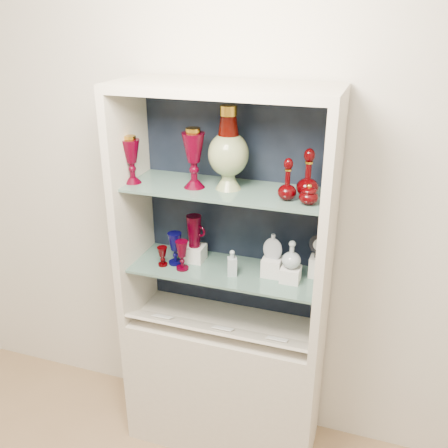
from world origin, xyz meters
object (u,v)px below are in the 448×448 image
(pedestal_lamp_left, at_px, (132,160))
(ruby_goblet_small, at_px, (162,256))
(ruby_decanter_b, at_px, (308,171))
(cameo_medallion, at_px, (320,246))
(lidded_bowl, at_px, (309,194))
(cobalt_goblet, at_px, (175,248))
(flat_flask, at_px, (273,246))
(ruby_decanter_a, at_px, (288,177))
(pedestal_lamp_right, at_px, (194,158))
(enamel_urn, at_px, (228,148))
(ruby_goblet_tall, at_px, (182,255))
(clear_round_decanter, at_px, (292,255))
(clear_square_bottle, at_px, (232,263))
(ruby_pitcher, at_px, (194,231))

(pedestal_lamp_left, distance_m, ruby_goblet_small, 0.50)
(ruby_decanter_b, height_order, cameo_medallion, ruby_decanter_b)
(ruby_decanter_b, height_order, lidded_bowl, ruby_decanter_b)
(cobalt_goblet, bearing_deg, flat_flask, 4.36)
(pedestal_lamp_left, bearing_deg, ruby_decanter_b, 5.08)
(ruby_decanter_a, bearing_deg, flat_flask, 132.89)
(pedestal_lamp_right, height_order, enamel_urn, enamel_urn)
(pedestal_lamp_left, distance_m, cameo_medallion, 0.97)
(ruby_goblet_tall, distance_m, ruby_goblet_small, 0.11)
(pedestal_lamp_right, height_order, ruby_decanter_b, pedestal_lamp_right)
(clear_round_decanter, bearing_deg, ruby_decanter_b, 28.18)
(flat_flask, bearing_deg, cobalt_goblet, -175.35)
(lidded_bowl, xyz_separation_m, clear_square_bottle, (-0.35, 0.04, -0.40))
(ruby_decanter_a, xyz_separation_m, flat_flask, (-0.07, 0.07, -0.37))
(flat_flask, bearing_deg, cameo_medallion, 16.45)
(ruby_goblet_tall, relative_size, cameo_medallion, 1.26)
(cameo_medallion, bearing_deg, ruby_goblet_tall, -162.46)
(enamel_urn, bearing_deg, clear_round_decanter, -3.13)
(ruby_goblet_tall, distance_m, clear_square_bottle, 0.25)
(clear_round_decanter, bearing_deg, ruby_pitcher, 173.78)
(lidded_bowl, relative_size, cameo_medallion, 0.77)
(clear_round_decanter, bearing_deg, ruby_goblet_tall, -174.19)
(pedestal_lamp_left, bearing_deg, flat_flask, 6.41)
(flat_flask, xyz_separation_m, cameo_medallion, (0.21, 0.06, 0.01))
(lidded_bowl, height_order, clear_square_bottle, lidded_bowl)
(cameo_medallion, bearing_deg, flat_flask, -158.86)
(pedestal_lamp_right, relative_size, clear_square_bottle, 2.09)
(ruby_goblet_tall, bearing_deg, ruby_pitcher, 78.23)
(ruby_goblet_small, xyz_separation_m, ruby_pitcher, (0.13, 0.10, 0.11))
(pedestal_lamp_left, xyz_separation_m, clear_square_bottle, (0.49, 0.02, -0.47))
(clear_square_bottle, bearing_deg, ruby_goblet_tall, -175.00)
(pedestal_lamp_left, relative_size, ruby_goblet_tall, 1.49)
(ruby_goblet_tall, bearing_deg, ruby_decanter_a, 1.02)
(ruby_goblet_tall, xyz_separation_m, clear_round_decanter, (0.53, 0.05, 0.06))
(clear_square_bottle, bearing_deg, enamel_urn, 126.50)
(pedestal_lamp_left, relative_size, enamel_urn, 0.60)
(pedestal_lamp_left, distance_m, pedestal_lamp_right, 0.30)
(cobalt_goblet, xyz_separation_m, clear_round_decanter, (0.58, 0.01, 0.05))
(pedestal_lamp_left, xyz_separation_m, ruby_pitcher, (0.26, 0.10, -0.37))
(ruby_decanter_a, distance_m, cobalt_goblet, 0.71)
(ruby_pitcher, distance_m, clear_square_bottle, 0.26)
(lidded_bowl, height_order, clear_round_decanter, lidded_bowl)
(pedestal_lamp_left, relative_size, pedestal_lamp_right, 0.82)
(pedestal_lamp_left, relative_size, cobalt_goblet, 1.35)
(pedestal_lamp_right, xyz_separation_m, clear_square_bottle, (0.19, -0.02, -0.49))
(pedestal_lamp_right, height_order, flat_flask, pedestal_lamp_right)
(pedestal_lamp_right, relative_size, ruby_goblet_small, 2.75)
(pedestal_lamp_right, relative_size, enamel_urn, 0.73)
(ruby_decanter_a, bearing_deg, cobalt_goblet, 176.32)
(pedestal_lamp_right, xyz_separation_m, lidded_bowl, (0.53, -0.05, -0.09))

